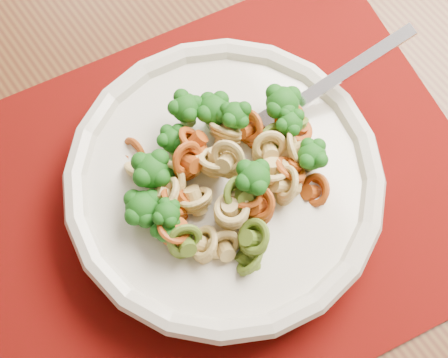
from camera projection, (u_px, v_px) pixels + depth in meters
dining_table at (162, 184)px, 0.65m from camera, size 1.54×1.01×0.76m
placemat at (215, 201)px, 0.55m from camera, size 0.50×0.42×0.00m
pasta_bowl at (224, 183)px, 0.52m from camera, size 0.27×0.27×0.05m
pasta_broccoli_heap at (224, 176)px, 0.51m from camera, size 0.23×0.23×0.06m
fork at (273, 119)px, 0.52m from camera, size 0.18×0.05×0.08m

